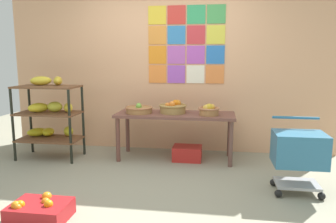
# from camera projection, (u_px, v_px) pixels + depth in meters

# --- Properties ---
(ground) EXTENTS (9.17, 9.17, 0.00)m
(ground) POSITION_uv_depth(u_px,v_px,m) (147.00, 187.00, 3.68)
(ground) COLOR gray
(back_wall_with_art) EXTENTS (5.07, 0.07, 2.92)m
(back_wall_with_art) POSITION_uv_depth(u_px,v_px,m) (169.00, 57.00, 5.01)
(back_wall_with_art) COLOR #E1A478
(back_wall_with_art) RESTS_ON ground
(banana_shelf_unit) EXTENTS (0.88, 0.54, 1.18)m
(banana_shelf_unit) POSITION_uv_depth(u_px,v_px,m) (49.00, 112.00, 4.71)
(banana_shelf_unit) COLOR black
(banana_shelf_unit) RESTS_ON ground
(display_table) EXTENTS (1.67, 0.62, 0.67)m
(display_table) POSITION_uv_depth(u_px,v_px,m) (175.00, 119.00, 4.63)
(display_table) COLOR brown
(display_table) RESTS_ON ground
(fruit_basket_centre) EXTENTS (0.39, 0.39, 0.14)m
(fruit_basket_centre) POSITION_uv_depth(u_px,v_px,m) (139.00, 109.00, 4.63)
(fruit_basket_centre) COLOR #A17140
(fruit_basket_centre) RESTS_ON display_table
(fruit_basket_right) EXTENTS (0.39, 0.39, 0.18)m
(fruit_basket_right) POSITION_uv_depth(u_px,v_px,m) (173.00, 108.00, 4.63)
(fruit_basket_right) COLOR #9D7A42
(fruit_basket_right) RESTS_ON display_table
(fruit_basket_back_left) EXTENTS (0.29, 0.29, 0.16)m
(fruit_basket_back_left) POSITION_uv_depth(u_px,v_px,m) (209.00, 110.00, 4.45)
(fruit_basket_back_left) COLOR #A57241
(fruit_basket_back_left) RESTS_ON display_table
(produce_crate_under_table) EXTENTS (0.41, 0.31, 0.20)m
(produce_crate_under_table) POSITION_uv_depth(u_px,v_px,m) (187.00, 153.00, 4.64)
(produce_crate_under_table) COLOR red
(produce_crate_under_table) RESTS_ON ground
(orange_crate_foreground) EXTENTS (0.51, 0.37, 0.21)m
(orange_crate_foreground) POSITION_uv_depth(u_px,v_px,m) (40.00, 210.00, 2.94)
(orange_crate_foreground) COLOR #AC1C20
(orange_crate_foreground) RESTS_ON ground
(shopping_cart) EXTENTS (0.53, 0.45, 0.80)m
(shopping_cart) POSITION_uv_depth(u_px,v_px,m) (299.00, 152.00, 3.46)
(shopping_cart) COLOR black
(shopping_cart) RESTS_ON ground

